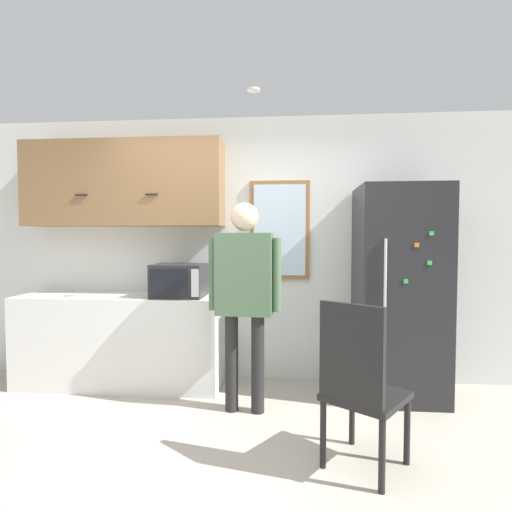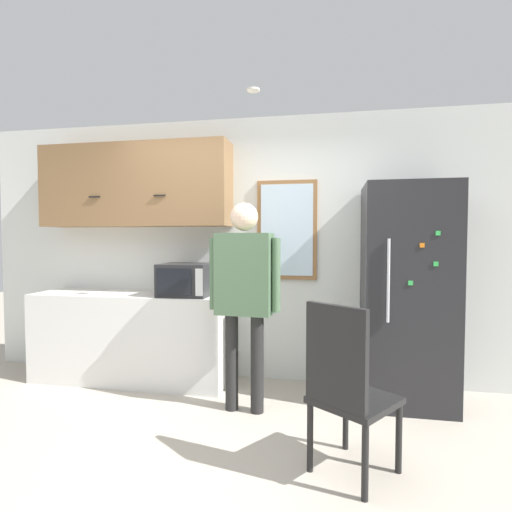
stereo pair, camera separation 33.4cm
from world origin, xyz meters
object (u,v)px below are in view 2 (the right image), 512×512
object	(u,v)px
microwave	(186,280)
person	(244,284)
chair	(346,385)
refrigerator	(407,294)

from	to	relation	value
microwave	person	bearing A→B (deg)	-33.60
person	chair	distance (m)	1.26
microwave	chair	world-z (taller)	microwave
microwave	chair	distance (m)	2.02
microwave	person	distance (m)	0.82
person	refrigerator	size ratio (longest dim) A/B	0.91
person	chair	xyz separation A→B (m)	(0.81, -0.82, -0.51)
person	chair	world-z (taller)	person
refrigerator	chair	xyz separation A→B (m)	(-0.57, -1.27, -0.39)
refrigerator	person	bearing A→B (deg)	-161.74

